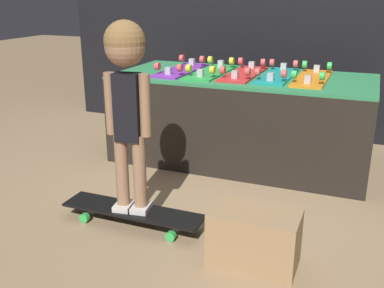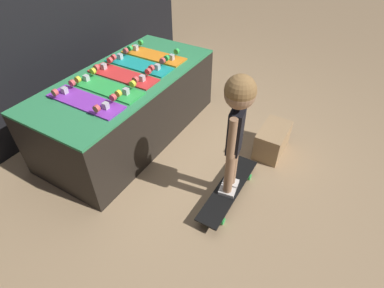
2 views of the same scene
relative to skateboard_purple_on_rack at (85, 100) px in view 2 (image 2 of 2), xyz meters
The scene contains 11 objects.
ground_plane 0.96m from the skateboard_purple_on_rack, 47.57° to the right, with size 16.00×16.00×0.00m, color #9E7F5B.
back_wall 1.04m from the skateboard_purple_on_rack, 59.60° to the left, with size 3.78×0.10×2.22m.
display_rack 0.58m from the skateboard_purple_on_rack, ahead, with size 1.80×0.84×0.63m.
skateboard_purple_on_rack is the anchor object (origin of this frame).
skateboard_green_on_rack 0.24m from the skateboard_purple_on_rack, ahead, with size 0.20×0.66×0.09m.
skateboard_red_on_rack 0.47m from the skateboard_purple_on_rack, ahead, with size 0.20×0.66×0.09m.
skateboard_teal_on_rack 0.71m from the skateboard_purple_on_rack, ahead, with size 0.20×0.66×0.09m.
skateboard_orange_on_rack 0.95m from the skateboard_purple_on_rack, ahead, with size 0.20×0.66×0.09m.
skateboard_on_floor 1.32m from the skateboard_purple_on_rack, 79.54° to the right, with size 0.78×0.18×0.09m.
child 1.20m from the skateboard_purple_on_rack, 79.54° to the right, with size 0.23×0.20×0.98m.
storage_box 1.66m from the skateboard_purple_on_rack, 54.62° to the right, with size 0.40×0.23×0.26m.
Camera 2 is at (-1.76, -1.19, 1.90)m, focal length 28.00 mm.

